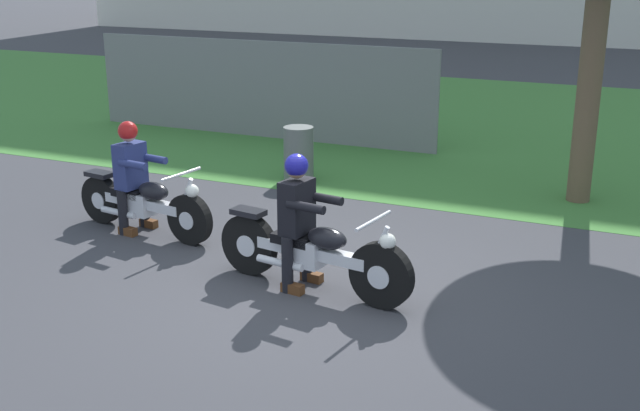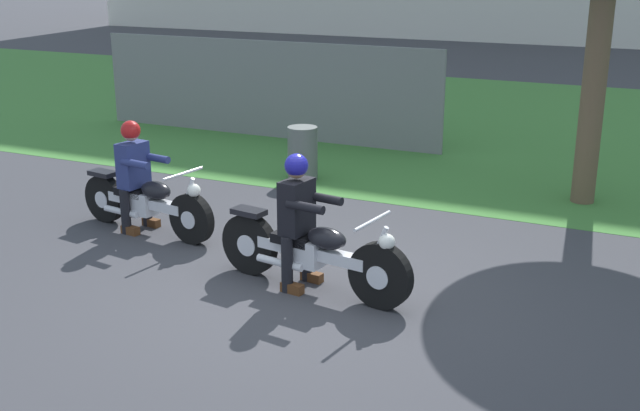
% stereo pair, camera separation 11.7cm
% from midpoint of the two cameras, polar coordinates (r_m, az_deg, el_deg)
% --- Properties ---
extents(ground, '(120.00, 120.00, 0.00)m').
position_cam_midpoint_polar(ground, '(8.18, -0.28, -6.08)').
color(ground, '#38383D').
extents(grass_verge, '(60.00, 12.00, 0.01)m').
position_cam_midpoint_polar(grass_verge, '(16.53, 13.50, 5.64)').
color(grass_verge, '#3D7533').
rests_on(grass_verge, ground).
extents(motorcycle_lead, '(2.27, 0.67, 0.89)m').
position_cam_midpoint_polar(motorcycle_lead, '(8.03, -0.16, -3.45)').
color(motorcycle_lead, black).
rests_on(motorcycle_lead, ground).
extents(rider_lead, '(0.59, 0.51, 1.41)m').
position_cam_midpoint_polar(rider_lead, '(7.98, -1.16, -0.36)').
color(rider_lead, black).
rests_on(rider_lead, ground).
extents(motorcycle_follow, '(2.10, 0.66, 0.87)m').
position_cam_midpoint_polar(motorcycle_follow, '(9.94, -12.10, 0.20)').
color(motorcycle_follow, black).
rests_on(motorcycle_follow, ground).
extents(rider_follow, '(0.59, 0.51, 1.39)m').
position_cam_midpoint_polar(rider_follow, '(9.95, -12.93, 2.71)').
color(rider_follow, black).
rests_on(rider_follow, ground).
extents(trash_can, '(0.46, 0.46, 0.82)m').
position_cam_midpoint_polar(trash_can, '(12.06, -0.99, 3.79)').
color(trash_can, '#595E5B').
rests_on(trash_can, ground).
extents(fence_segment, '(7.00, 0.06, 1.80)m').
position_cam_midpoint_polar(fence_segment, '(15.00, -3.86, 8.39)').
color(fence_segment, slate).
rests_on(fence_segment, ground).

